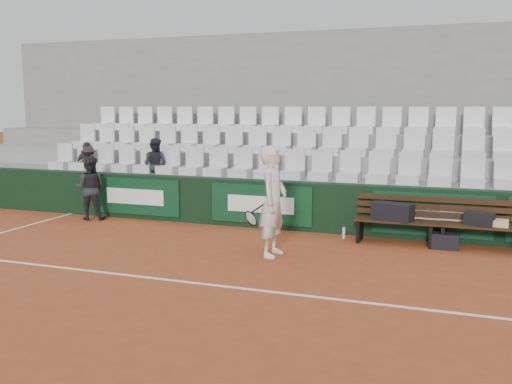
{
  "coord_description": "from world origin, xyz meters",
  "views": [
    {
      "loc": [
        3.68,
        -7.18,
        2.54
      ],
      "look_at": [
        0.21,
        2.4,
        1.0
      ],
      "focal_mm": 40.0,
      "sensor_mm": 36.0,
      "label": 1
    }
  ],
  "objects_px": {
    "bench_right": "(481,238)",
    "spectator_a": "(88,149)",
    "water_bottle_near": "(344,233)",
    "sports_bag_left": "(393,211)",
    "sports_bag_right": "(479,219)",
    "water_bottle_far": "(439,242)",
    "spectator_c": "(155,146)",
    "spectator_b": "(87,147)",
    "tennis_player": "(273,201)",
    "bench_left": "(395,232)",
    "sports_bag_ground": "(445,241)",
    "ball_kid": "(90,188)"
  },
  "relations": [
    {
      "from": "ball_kid",
      "to": "sports_bag_left",
      "type": "bearing_deg",
      "value": 160.53
    },
    {
      "from": "spectator_b",
      "to": "spectator_c",
      "type": "xyz_separation_m",
      "value": [
        1.9,
        0.0,
        0.07
      ]
    },
    {
      "from": "sports_bag_right",
      "to": "spectator_a",
      "type": "distance_m",
      "value": 9.05
    },
    {
      "from": "bench_right",
      "to": "spectator_a",
      "type": "height_order",
      "value": "spectator_a"
    },
    {
      "from": "bench_left",
      "to": "bench_right",
      "type": "bearing_deg",
      "value": 0.45
    },
    {
      "from": "ball_kid",
      "to": "spectator_a",
      "type": "distance_m",
      "value": 1.52
    },
    {
      "from": "spectator_c",
      "to": "tennis_player",
      "type": "bearing_deg",
      "value": 147.65
    },
    {
      "from": "sports_bag_right",
      "to": "water_bottle_far",
      "type": "xyz_separation_m",
      "value": [
        -0.66,
        -0.22,
        -0.43
      ]
    },
    {
      "from": "sports_bag_right",
      "to": "water_bottle_far",
      "type": "distance_m",
      "value": 0.82
    },
    {
      "from": "bench_left",
      "to": "spectator_a",
      "type": "relative_size",
      "value": 1.46
    },
    {
      "from": "bench_left",
      "to": "sports_bag_left",
      "type": "distance_m",
      "value": 0.39
    },
    {
      "from": "tennis_player",
      "to": "bench_left",
      "type": "bearing_deg",
      "value": 40.66
    },
    {
      "from": "sports_bag_left",
      "to": "tennis_player",
      "type": "height_order",
      "value": "tennis_player"
    },
    {
      "from": "water_bottle_far",
      "to": "spectator_a",
      "type": "height_order",
      "value": "spectator_a"
    },
    {
      "from": "water_bottle_near",
      "to": "spectator_a",
      "type": "xyz_separation_m",
      "value": [
        -6.52,
        0.96,
        1.4
      ]
    },
    {
      "from": "water_bottle_far",
      "to": "water_bottle_near",
      "type": "bearing_deg",
      "value": 170.94
    },
    {
      "from": "bench_left",
      "to": "water_bottle_near",
      "type": "height_order",
      "value": "bench_left"
    },
    {
      "from": "bench_left",
      "to": "sports_bag_left",
      "type": "height_order",
      "value": "sports_bag_left"
    },
    {
      "from": "sports_bag_ground",
      "to": "water_bottle_far",
      "type": "bearing_deg",
      "value": -141.83
    },
    {
      "from": "spectator_c",
      "to": "bench_right",
      "type": "bearing_deg",
      "value": 174.5
    },
    {
      "from": "tennis_player",
      "to": "sports_bag_ground",
      "type": "bearing_deg",
      "value": 28.19
    },
    {
      "from": "spectator_b",
      "to": "sports_bag_ground",
      "type": "bearing_deg",
      "value": 177.06
    },
    {
      "from": "bench_right",
      "to": "ball_kid",
      "type": "bearing_deg",
      "value": -179.89
    },
    {
      "from": "sports_bag_right",
      "to": "sports_bag_ground",
      "type": "relative_size",
      "value": 1.07
    },
    {
      "from": "sports_bag_right",
      "to": "spectator_b",
      "type": "bearing_deg",
      "value": 173.48
    },
    {
      "from": "sports_bag_right",
      "to": "sports_bag_ground",
      "type": "distance_m",
      "value": 0.7
    },
    {
      "from": "bench_left",
      "to": "ball_kid",
      "type": "height_order",
      "value": "ball_kid"
    },
    {
      "from": "water_bottle_near",
      "to": "ball_kid",
      "type": "bearing_deg",
      "value": -179.24
    },
    {
      "from": "sports_bag_right",
      "to": "sports_bag_ground",
      "type": "height_order",
      "value": "sports_bag_right"
    },
    {
      "from": "bench_right",
      "to": "sports_bag_right",
      "type": "distance_m",
      "value": 0.34
    },
    {
      "from": "water_bottle_near",
      "to": "spectator_c",
      "type": "distance_m",
      "value": 5.0
    },
    {
      "from": "ball_kid",
      "to": "sports_bag_ground",
      "type": "bearing_deg",
      "value": 159.83
    },
    {
      "from": "bench_right",
      "to": "spectator_a",
      "type": "relative_size",
      "value": 1.46
    },
    {
      "from": "sports_bag_ground",
      "to": "ball_kid",
      "type": "distance_m",
      "value": 7.65
    },
    {
      "from": "bench_left",
      "to": "sports_bag_right",
      "type": "relative_size",
      "value": 3.04
    },
    {
      "from": "sports_bag_right",
      "to": "spectator_a",
      "type": "height_order",
      "value": "spectator_a"
    },
    {
      "from": "sports_bag_right",
      "to": "water_bottle_near",
      "type": "relative_size",
      "value": 2.22
    },
    {
      "from": "sports_bag_left",
      "to": "bench_left",
      "type": "bearing_deg",
      "value": 23.31
    },
    {
      "from": "bench_right",
      "to": "sports_bag_ground",
      "type": "xyz_separation_m",
      "value": [
        -0.6,
        -0.13,
        -0.09
      ]
    },
    {
      "from": "bench_left",
      "to": "spectator_b",
      "type": "height_order",
      "value": "spectator_b"
    },
    {
      "from": "bench_right",
      "to": "sports_bag_left",
      "type": "relative_size",
      "value": 2.03
    },
    {
      "from": "water_bottle_far",
      "to": "spectator_a",
      "type": "relative_size",
      "value": 0.27
    },
    {
      "from": "bench_right",
      "to": "water_bottle_near",
      "type": "height_order",
      "value": "bench_right"
    },
    {
      "from": "bench_right",
      "to": "spectator_c",
      "type": "xyz_separation_m",
      "value": [
        -7.15,
        1.02,
        1.4
      ]
    },
    {
      "from": "water_bottle_far",
      "to": "tennis_player",
      "type": "xyz_separation_m",
      "value": [
        -2.66,
        -1.4,
        0.81
      ]
    },
    {
      "from": "sports_bag_right",
      "to": "spectator_a",
      "type": "xyz_separation_m",
      "value": [
        -8.94,
        1.03,
        0.95
      ]
    },
    {
      "from": "sports_bag_right",
      "to": "tennis_player",
      "type": "relative_size",
      "value": 0.26
    },
    {
      "from": "sports_bag_left",
      "to": "tennis_player",
      "type": "xyz_separation_m",
      "value": [
        -1.82,
        -1.58,
        0.33
      ]
    },
    {
      "from": "tennis_player",
      "to": "spectator_c",
      "type": "height_order",
      "value": "spectator_c"
    },
    {
      "from": "sports_bag_ground",
      "to": "tennis_player",
      "type": "relative_size",
      "value": 0.24
    }
  ]
}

